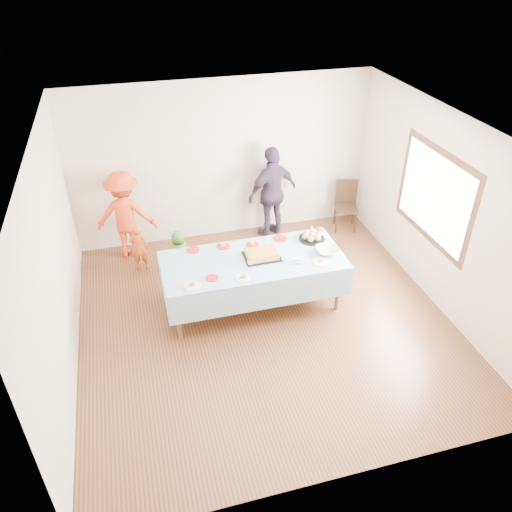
{
  "coord_description": "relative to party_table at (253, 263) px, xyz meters",
  "views": [
    {
      "loc": [
        -1.51,
        -5.1,
        4.59
      ],
      "look_at": [
        -0.04,
        0.3,
        0.88
      ],
      "focal_mm": 35.0,
      "sensor_mm": 36.0,
      "label": 1
    }
  ],
  "objects": [
    {
      "name": "plate_red_far_d",
      "position": [
        0.52,
        0.42,
        0.06
      ],
      "size": [
        0.2,
        0.2,
        0.01
      ],
      "primitive_type": "cylinder",
      "color": "red",
      "rests_on": "party_table"
    },
    {
      "name": "adult_right",
      "position": [
        0.83,
        1.82,
        0.09
      ],
      "size": [
        1.03,
        0.69,
        1.63
      ],
      "primitive_type": "imported",
      "rotation": [
        0.0,
        0.0,
        3.48
      ],
      "color": "#352B3B",
      "rests_on": "ground"
    },
    {
      "name": "adult_left",
      "position": [
        -1.63,
        1.82,
        0.02
      ],
      "size": [
        1.04,
        0.72,
        1.48
      ],
      "primitive_type": "imported",
      "rotation": [
        0.0,
        0.0,
        2.95
      ],
      "color": "red",
      "rests_on": "ground"
    },
    {
      "name": "party_table",
      "position": [
        0.0,
        0.0,
        0.0
      ],
      "size": [
        2.5,
        1.1,
        0.78
      ],
      "color": "brown",
      "rests_on": "ground"
    },
    {
      "name": "plate_red_far_c",
      "position": [
        0.09,
        0.36,
        0.06
      ],
      "size": [
        0.17,
        0.17,
        0.01
      ],
      "primitive_type": "cylinder",
      "color": "red",
      "rests_on": "party_table"
    },
    {
      "name": "plate_white_mid",
      "position": [
        -0.24,
        -0.39,
        0.06
      ],
      "size": [
        0.19,
        0.19,
        0.01
      ],
      "primitive_type": "cylinder",
      "color": "white",
      "rests_on": "party_table"
    },
    {
      "name": "room_walls",
      "position": [
        0.11,
        -0.38,
        1.05
      ],
      "size": [
        5.04,
        5.04,
        2.72
      ],
      "color": "beige",
      "rests_on": "ground"
    },
    {
      "name": "toddler_mid",
      "position": [
        -0.9,
        1.04,
        -0.34
      ],
      "size": [
        0.44,
        0.37,
        0.76
      ],
      "primitive_type": "imported",
      "rotation": [
        0.0,
        0.0,
        3.55
      ],
      "color": "#3A6C24",
      "rests_on": "ground"
    },
    {
      "name": "ground",
      "position": [
        0.06,
        -0.38,
        -0.72
      ],
      "size": [
        5.0,
        5.0,
        0.0
      ],
      "primitive_type": "plane",
      "color": "#4C2615",
      "rests_on": "ground"
    },
    {
      "name": "plate_white_left",
      "position": [
        -0.9,
        -0.38,
        0.06
      ],
      "size": [
        0.22,
        0.22,
        0.01
      ],
      "primitive_type": "cylinder",
      "color": "white",
      "rests_on": "party_table"
    },
    {
      "name": "plate_white_right",
      "position": [
        0.87,
        -0.32,
        0.06
      ],
      "size": [
        0.22,
        0.22,
        0.01
      ],
      "primitive_type": "cylinder",
      "color": "white",
      "rests_on": "party_table"
    },
    {
      "name": "toddler_left",
      "position": [
        -1.49,
        1.35,
        -0.33
      ],
      "size": [
        0.31,
        0.22,
        0.79
      ],
      "primitive_type": "imported",
      "rotation": [
        0.0,
        0.0,
        3.04
      ],
      "color": "#C54D18",
      "rests_on": "ground"
    },
    {
      "name": "birthday_cake",
      "position": [
        0.13,
        0.02,
        0.1
      ],
      "size": [
        0.49,
        0.38,
        0.09
      ],
      "color": "black",
      "rests_on": "party_table"
    },
    {
      "name": "rolls_tray",
      "position": [
        0.96,
        0.28,
        0.1
      ],
      "size": [
        0.38,
        0.38,
        0.12
      ],
      "color": "black",
      "rests_on": "party_table"
    },
    {
      "name": "party_hat",
      "position": [
        1.0,
        0.41,
        0.14
      ],
      "size": [
        0.1,
        0.1,
        0.16
      ],
      "primitive_type": "cone",
      "color": "white",
      "rests_on": "party_table"
    },
    {
      "name": "toddler_right",
      "position": [
        1.16,
        0.52,
        -0.32
      ],
      "size": [
        0.48,
        0.44,
        0.81
      ],
      "primitive_type": "imported",
      "rotation": [
        0.0,
        0.0,
        3.54
      ],
      "color": "tan",
      "rests_on": "ground"
    },
    {
      "name": "plate_red_far_b",
      "position": [
        -0.33,
        0.43,
        0.06
      ],
      "size": [
        0.19,
        0.19,
        0.01
      ],
      "primitive_type": "cylinder",
      "color": "red",
      "rests_on": "party_table"
    },
    {
      "name": "dining_chair",
      "position": [
        2.18,
        1.75,
        -0.23
      ],
      "size": [
        0.48,
        0.48,
        0.88
      ],
      "rotation": [
        0.0,
        0.0,
        -0.29
      ],
      "color": "black",
      "rests_on": "ground"
    },
    {
      "name": "plate_red_near",
      "position": [
        -0.63,
        -0.29,
        0.06
      ],
      "size": [
        0.17,
        0.17,
        0.01
      ],
      "primitive_type": "cylinder",
      "color": "red",
      "rests_on": "party_table"
    },
    {
      "name": "fork_pile",
      "position": [
        0.57,
        -0.22,
        0.09
      ],
      "size": [
        0.24,
        0.18,
        0.07
      ],
      "primitive_type": null,
      "color": "white",
      "rests_on": "party_table"
    },
    {
      "name": "punch_bowl",
      "position": [
        1.04,
        -0.12,
        0.09
      ],
      "size": [
        0.32,
        0.32,
        0.08
      ],
      "primitive_type": "imported",
      "color": "silver",
      "rests_on": "party_table"
    },
    {
      "name": "plate_red_far_a",
      "position": [
        -0.76,
        0.44,
        0.06
      ],
      "size": [
        0.19,
        0.19,
        0.01
      ],
      "primitive_type": "cylinder",
      "color": "red",
      "rests_on": "party_table"
    }
  ]
}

